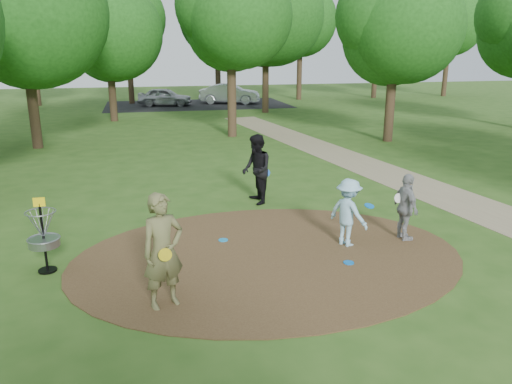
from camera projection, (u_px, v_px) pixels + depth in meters
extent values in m
plane|color=#2D5119|center=(269.00, 256.00, 10.69)|extent=(100.00, 100.00, 0.00)
cylinder|color=#47301C|center=(269.00, 256.00, 10.69)|extent=(8.40, 8.40, 0.02)
cube|color=#8C7A5B|center=(475.00, 207.00, 13.98)|extent=(7.55, 39.89, 0.01)
cube|color=black|center=(197.00, 104.00, 39.18)|extent=(14.00, 8.00, 0.01)
imported|color=brown|center=(163.00, 251.00, 8.37)|extent=(0.87, 0.73, 2.03)
cylinder|color=gold|center=(165.00, 255.00, 8.09)|extent=(0.22, 0.05, 0.22)
imported|color=#97CAE1|center=(348.00, 213.00, 11.09)|extent=(0.98, 1.15, 1.55)
cylinder|color=blue|center=(369.00, 206.00, 11.15)|extent=(0.29, 0.29, 0.08)
imported|color=black|center=(256.00, 170.00, 14.08)|extent=(0.79, 1.00, 1.98)
cylinder|color=blue|center=(266.00, 173.00, 14.17)|extent=(0.23, 0.08, 0.22)
imported|color=gray|center=(406.00, 207.00, 11.40)|extent=(0.39, 0.93, 1.58)
cylinder|color=white|center=(398.00, 198.00, 11.35)|extent=(0.23, 0.10, 0.22)
cylinder|color=#198ACE|center=(223.00, 240.00, 11.52)|extent=(0.22, 0.22, 0.02)
cylinder|color=blue|center=(349.00, 263.00, 10.31)|extent=(0.22, 0.22, 0.02)
imported|color=#A4A5AC|center=(165.00, 97.00, 38.02)|extent=(4.32, 2.54, 1.38)
imported|color=#B8BCC0|center=(230.00, 94.00, 39.58)|extent=(4.99, 3.02, 1.55)
cylinder|color=black|center=(44.00, 240.00, 9.80)|extent=(0.05, 0.05, 1.35)
cylinder|color=black|center=(48.00, 270.00, 9.98)|extent=(0.36, 0.36, 0.04)
cylinder|color=gray|center=(44.00, 242.00, 9.81)|extent=(0.60, 0.60, 0.16)
torus|color=gray|center=(44.00, 238.00, 9.79)|extent=(0.63, 0.63, 0.03)
torus|color=gray|center=(40.00, 212.00, 9.64)|extent=(0.58, 0.58, 0.02)
cube|color=yellow|center=(39.00, 202.00, 9.58)|extent=(0.22, 0.02, 0.18)
cylinder|color=#332316|center=(33.00, 105.00, 21.72)|extent=(0.44, 0.44, 3.80)
sphere|color=#1A4A13|center=(22.00, 17.00, 20.71)|extent=(6.28, 6.28, 6.28)
cylinder|color=#332316|center=(232.00, 94.00, 24.57)|extent=(0.44, 0.44, 4.18)
sphere|color=#1A4A13|center=(231.00, 21.00, 23.61)|extent=(4.92, 4.92, 4.92)
cylinder|color=#332316|center=(390.00, 103.00, 23.38)|extent=(0.44, 0.44, 3.61)
sphere|color=#1A4A13|center=(395.00, 32.00, 22.49)|extent=(5.01, 5.01, 5.01)
cylinder|color=#332316|center=(112.00, 93.00, 29.91)|extent=(0.44, 0.44, 3.42)
sphere|color=#1A4A13|center=(108.00, 36.00, 29.01)|extent=(5.53, 5.53, 5.53)
cylinder|color=#332316|center=(265.00, 80.00, 33.84)|extent=(0.44, 0.44, 4.37)
sphere|color=#1A4A13|center=(266.00, 17.00, 32.71)|extent=(6.71, 6.71, 6.71)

